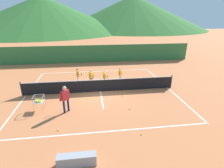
% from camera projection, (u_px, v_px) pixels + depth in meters
% --- Properties ---
extents(ground_plane, '(120.00, 120.00, 0.00)m').
position_uv_depth(ground_plane, '(100.00, 91.00, 13.27)').
color(ground_plane, '#C67042').
extents(line_baseline_near, '(10.74, 0.08, 0.01)m').
position_uv_depth(line_baseline_near, '(108.00, 131.00, 8.69)').
color(line_baseline_near, white).
rests_on(line_baseline_near, ground).
extents(line_baseline_far, '(10.74, 0.08, 0.01)m').
position_uv_depth(line_baseline_far, '(97.00, 71.00, 18.04)').
color(line_baseline_far, white).
rests_on(line_baseline_far, ground).
extents(line_sideline_west, '(0.08, 10.13, 0.01)m').
position_uv_depth(line_sideline_west, '(26.00, 95.00, 12.60)').
color(line_sideline_west, white).
rests_on(line_sideline_west, ground).
extents(line_sideline_east, '(0.08, 10.13, 0.01)m').
position_uv_depth(line_sideline_east, '(168.00, 88.00, 13.94)').
color(line_sideline_east, white).
rests_on(line_sideline_east, ground).
extents(line_service_center, '(0.08, 5.44, 0.01)m').
position_uv_depth(line_service_center, '(100.00, 91.00, 13.27)').
color(line_service_center, white).
rests_on(line_service_center, ground).
extents(tennis_net, '(11.28, 0.08, 1.05)m').
position_uv_depth(tennis_net, '(100.00, 85.00, 13.09)').
color(tennis_net, '#333338').
rests_on(tennis_net, ground).
extents(instructor, '(0.60, 0.79, 1.65)m').
position_uv_depth(instructor, '(65.00, 97.00, 10.12)').
color(instructor, '#191E4C').
rests_on(instructor, ground).
extents(student_0, '(0.46, 0.60, 1.30)m').
position_uv_depth(student_0, '(78.00, 74.00, 14.63)').
color(student_0, silver).
rests_on(student_0, ground).
extents(student_1, '(0.41, 0.72, 1.33)m').
position_uv_depth(student_1, '(91.00, 76.00, 14.19)').
color(student_1, navy).
rests_on(student_1, ground).
extents(student_2, '(0.41, 0.66, 1.19)m').
position_uv_depth(student_2, '(105.00, 76.00, 14.32)').
color(student_2, navy).
rests_on(student_2, ground).
extents(student_3, '(0.39, 0.47, 1.20)m').
position_uv_depth(student_3, '(120.00, 74.00, 15.04)').
color(student_3, silver).
rests_on(student_3, ground).
extents(ball_cart, '(0.58, 0.58, 0.90)m').
position_uv_depth(ball_cart, '(39.00, 101.00, 10.51)').
color(ball_cart, '#B7B7BC').
rests_on(ball_cart, ground).
extents(tennis_ball_0, '(0.07, 0.07, 0.07)m').
position_uv_depth(tennis_ball_0, '(58.00, 130.00, 8.74)').
color(tennis_ball_0, yellow).
rests_on(tennis_ball_0, ground).
extents(tennis_ball_1, '(0.07, 0.07, 0.07)m').
position_uv_depth(tennis_ball_1, '(130.00, 109.00, 10.72)').
color(tennis_ball_1, yellow).
rests_on(tennis_ball_1, ground).
extents(tennis_ball_2, '(0.07, 0.07, 0.07)m').
position_uv_depth(tennis_ball_2, '(141.00, 134.00, 8.44)').
color(tennis_ball_2, yellow).
rests_on(tennis_ball_2, ground).
extents(tennis_ball_3, '(0.07, 0.07, 0.07)m').
position_uv_depth(tennis_ball_3, '(123.00, 94.00, 12.77)').
color(tennis_ball_3, yellow).
rests_on(tennis_ball_3, ground).
extents(tennis_ball_4, '(0.07, 0.07, 0.07)m').
position_uv_depth(tennis_ball_4, '(155.00, 91.00, 13.25)').
color(tennis_ball_4, yellow).
rests_on(tennis_ball_4, ground).
extents(tennis_ball_5, '(0.07, 0.07, 0.07)m').
position_uv_depth(tennis_ball_5, '(122.00, 96.00, 12.43)').
color(tennis_ball_5, yellow).
rests_on(tennis_ball_5, ground).
extents(windscreen_fence, '(23.62, 0.08, 2.08)m').
position_uv_depth(windscreen_fence, '(95.00, 54.00, 21.19)').
color(windscreen_fence, '#33753D').
rests_on(windscreen_fence, ground).
extents(courtside_bench, '(1.50, 0.36, 0.46)m').
position_uv_depth(courtside_bench, '(77.00, 160.00, 6.69)').
color(courtside_bench, '#99999E').
rests_on(courtside_bench, ground).
extents(hill_0, '(57.11, 57.11, 11.86)m').
position_uv_depth(hill_0, '(43.00, 14.00, 60.82)').
color(hill_0, '#2D6628').
rests_on(hill_0, ground).
extents(hill_1, '(52.55, 52.55, 10.07)m').
position_uv_depth(hill_1, '(29.00, 16.00, 73.70)').
color(hill_1, '#2D6628').
rests_on(hill_1, ground).
extents(hill_2, '(59.28, 59.28, 13.13)m').
position_uv_depth(hill_2, '(132.00, 12.00, 72.89)').
color(hill_2, '#2D6628').
rests_on(hill_2, ground).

